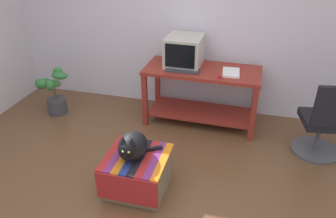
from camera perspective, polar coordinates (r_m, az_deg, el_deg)
name	(u,v)px	position (r m, az deg, el deg)	size (l,w,h in m)	color
ground_plane	(136,203)	(3.12, -5.61, -16.19)	(14.00, 14.00, 0.00)	brown
back_wall	(186,12)	(4.27, 3.22, 16.72)	(8.00, 0.10, 2.60)	silver
desk	(202,87)	(4.05, 5.93, 3.96)	(1.41, 0.64, 0.73)	maroon
tv_monitor	(184,51)	(4.02, 2.89, 10.15)	(0.44, 0.48, 0.36)	#BCB7A8
keyboard	(183,70)	(3.87, 2.58, 6.81)	(0.40, 0.15, 0.02)	#333338
book	(231,72)	(3.88, 11.03, 6.33)	(0.19, 0.28, 0.02)	white
ottoman_with_blanket	(137,172)	(3.15, -5.42, -11.02)	(0.57, 0.58, 0.37)	#7A664C
cat	(132,146)	(2.96, -6.30, -6.50)	(0.38, 0.40, 0.30)	black
potted_plant	(54,93)	(4.58, -19.35, 2.64)	(0.40, 0.36, 0.65)	#3D3D42
office_chair	(323,125)	(3.84, 25.68, -2.50)	(0.52, 0.52, 0.89)	#4C4C51
stapler	(220,76)	(3.75, 9.21, 5.83)	(0.04, 0.11, 0.04)	#A31E1E
pen	(229,71)	(3.95, 10.75, 6.65)	(0.01, 0.01, 0.14)	#2351B2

